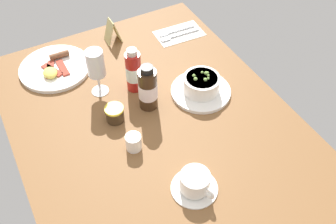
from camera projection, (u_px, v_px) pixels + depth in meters
The scene contains 11 objects.
ground_plane at pixel (153, 123), 123.21cm from camera, with size 110.00×84.00×3.00cm, color brown.
porridge_bowl at pixel (201, 86), 128.23cm from camera, with size 20.10×20.10×7.55cm.
cutlery_setting at pixel (178, 33), 152.72cm from camera, with size 12.05×19.07×0.90cm.
coffee_cup at pixel (195, 183), 103.12cm from camera, with size 13.22×12.90×6.29cm.
creamer_jug at pixel (133, 142), 112.80cm from camera, with size 4.66×5.65×5.68cm.
wine_glass at pixel (96, 65), 122.69cm from camera, with size 5.87×5.87×16.82cm.
jam_jar at pixel (115, 114), 120.38cm from camera, with size 5.97×5.97×5.29cm.
sauce_bottle_brown at pixel (148, 89), 121.01cm from camera, with size 6.07×6.07×16.47cm.
sauce_bottle_red at pixel (134, 71), 126.64cm from camera, with size 5.23×5.23×16.31cm.
breakfast_plate at pixel (55, 68), 137.70cm from camera, with size 25.11×25.11×3.70cm.
menu_card at pixel (112, 31), 146.56cm from camera, with size 5.31×5.76×9.24cm.
Camera 1 is at (-73.33, 34.05, 91.67)cm, focal length 41.42 mm.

